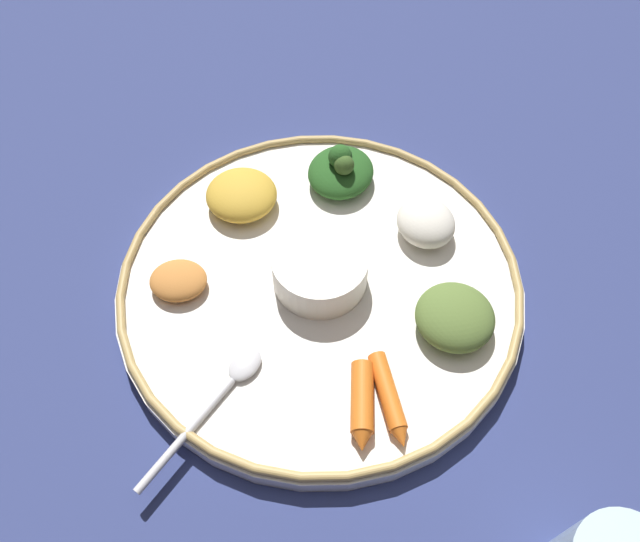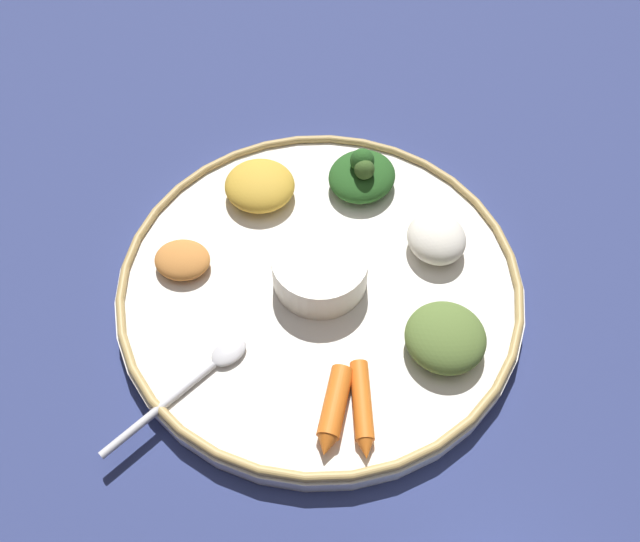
{
  "view_description": "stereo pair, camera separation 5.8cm",
  "coord_description": "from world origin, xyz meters",
  "views": [
    {
      "loc": [
        0.25,
        -0.21,
        0.51
      ],
      "look_at": [
        0.0,
        0.0,
        0.03
      ],
      "focal_mm": 35.14,
      "sensor_mm": 36.0,
      "label": 1
    },
    {
      "loc": [
        0.28,
        -0.16,
        0.51
      ],
      "look_at": [
        0.0,
        0.0,
        0.03
      ],
      "focal_mm": 35.14,
      "sensor_mm": 36.0,
      "label": 2
    }
  ],
  "objects": [
    {
      "name": "center_bowl",
      "position": [
        0.0,
        0.0,
        0.04
      ],
      "size": [
        0.09,
        0.09,
        0.04
      ],
      "color": "silver",
      "rests_on": "platter"
    },
    {
      "name": "mound_squash",
      "position": [
        -0.08,
        -0.1,
        0.03
      ],
      "size": [
        0.07,
        0.07,
        0.02
      ],
      "primitive_type": "ellipsoid",
      "rotation": [
        0.0,
        0.0,
        0.81
      ],
      "color": "#C67A38",
      "rests_on": "platter"
    },
    {
      "name": "platter_rim",
      "position": [
        0.0,
        0.0,
        0.02
      ],
      "size": [
        0.38,
        0.38,
        0.01
      ],
      "primitive_type": "torus",
      "color": "tan",
      "rests_on": "platter"
    },
    {
      "name": "ground_plane",
      "position": [
        0.0,
        0.0,
        0.0
      ],
      "size": [
        2.4,
        2.4,
        0.0
      ],
      "primitive_type": "plane",
      "color": "navy"
    },
    {
      "name": "greens_pile",
      "position": [
        -0.08,
        0.1,
        0.04
      ],
      "size": [
        0.09,
        0.1,
        0.05
      ],
      "color": "#23511E",
      "rests_on": "platter"
    },
    {
      "name": "carrot_near_spoon",
      "position": [
        0.12,
        -0.06,
        0.03
      ],
      "size": [
        0.07,
        0.06,
        0.02
      ],
      "color": "orange",
      "rests_on": "platter"
    },
    {
      "name": "platter",
      "position": [
        0.0,
        0.0,
        0.01
      ],
      "size": [
        0.38,
        0.38,
        0.02
      ],
      "primitive_type": "cylinder",
      "color": "white",
      "rests_on": "ground_plane"
    },
    {
      "name": "carrot_outer",
      "position": [
        0.13,
        -0.04,
        0.03
      ],
      "size": [
        0.08,
        0.05,
        0.02
      ],
      "color": "orange",
      "rests_on": "platter"
    },
    {
      "name": "mound_lentil_yellow",
      "position": [
        -0.12,
        -0.0,
        0.03
      ],
      "size": [
        0.1,
        0.1,
        0.03
      ],
      "primitive_type": "ellipsoid",
      "rotation": [
        0.0,
        0.0,
        5.33
      ],
      "color": "gold",
      "rests_on": "platter"
    },
    {
      "name": "mound_collards",
      "position": [
        0.11,
        0.06,
        0.03
      ],
      "size": [
        0.09,
        0.09,
        0.03
      ],
      "primitive_type": "ellipsoid",
      "rotation": [
        0.0,
        0.0,
        5.14
      ],
      "color": "#567033",
      "rests_on": "platter"
    },
    {
      "name": "spoon",
      "position": [
        0.03,
        -0.14,
        0.02
      ],
      "size": [
        0.05,
        0.15,
        0.01
      ],
      "color": "silver",
      "rests_on": "platter"
    },
    {
      "name": "mound_rice_white",
      "position": [
        0.02,
        0.12,
        0.03
      ],
      "size": [
        0.08,
        0.07,
        0.03
      ],
      "primitive_type": "ellipsoid",
      "rotation": [
        0.0,
        0.0,
        2.83
      ],
      "color": "silver",
      "rests_on": "platter"
    }
  ]
}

